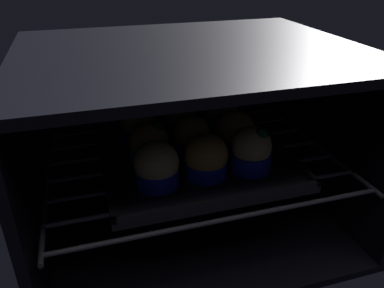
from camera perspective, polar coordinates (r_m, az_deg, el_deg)
oven_cavity at (r=76.76cm, az=-0.94°, el=1.29°), size 59.00×47.00×37.00cm
oven_rack at (r=74.74cm, az=-0.02°, el=-2.43°), size 54.80×42.00×0.80cm
baking_tray at (r=74.12cm, az=0.00°, el=-1.74°), size 34.55×34.55×2.20cm
muffin_row0_col0 at (r=63.02cm, az=-5.33°, el=-3.35°), size 7.49×7.49×7.90cm
muffin_row0_col1 at (r=65.27cm, az=1.92°, el=-2.11°), size 7.53×7.53×7.80cm
muffin_row0_col2 at (r=67.77cm, az=8.87°, el=-1.00°), size 7.13×7.13×8.51cm
muffin_row1_col0 at (r=70.36cm, az=-6.40°, el=-0.07°), size 7.30×7.30×7.85cm
muffin_row1_col1 at (r=72.32cm, az=-0.26°, el=1.02°), size 7.13×7.13×7.73cm
muffin_row1_col2 at (r=74.78cm, az=6.42°, el=1.76°), size 7.55×7.55×7.87cm
muffin_row2_col0 at (r=77.84cm, az=-8.12°, el=2.95°), size 7.13×7.13×8.25cm
muffin_row2_col1 at (r=79.73cm, az=-1.88°, el=3.84°), size 7.13×7.13×8.26cm
muffin_row2_col2 at (r=82.63cm, az=4.20°, el=4.59°), size 7.49×7.49×8.68cm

